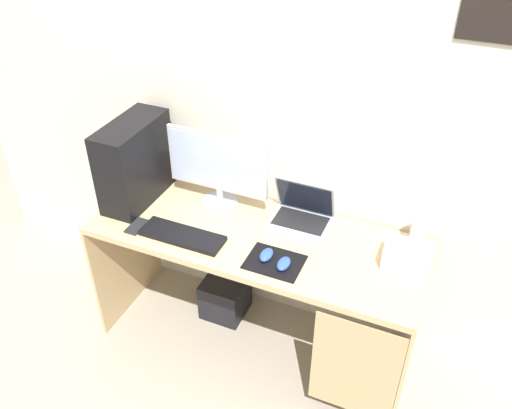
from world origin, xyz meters
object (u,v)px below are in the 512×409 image
Objects in this scene: pc_tower at (135,162)px; monitor at (218,168)px; mouse_right at (284,264)px; cell_phone at (137,226)px; laptop at (301,214)px; mouse_left at (266,255)px; speaker at (418,232)px; keyboard at (182,236)px; projector at (407,257)px; subwoofer at (225,296)px.

monitor is at bearing 15.79° from pc_tower.
mouse_right is 0.78m from cell_phone.
pc_tower is at bearing 166.60° from mouse_right.
mouse_left is (-0.05, -0.33, -0.03)m from laptop.
keyboard is at bearing -160.14° from speaker.
projector is (0.55, -0.13, 0.01)m from laptop.
pc_tower is 0.90m from laptop.
speaker is at bearing 3.21° from laptop.
monitor reaches higher than speaker.
cell_phone is (-0.69, -0.04, -0.02)m from mouse_left.
pc_tower is 2.23× the size of projector.
subwoofer is at bearing 11.05° from pc_tower.
mouse_right is at bearing -33.06° from subwoofer.
keyboard reaches higher than subwoofer.
projector is at bearing 12.04° from keyboard.
mouse_left is at bearing 165.26° from mouse_right.
monitor is at bearing -177.27° from speaker.
keyboard is at bearing -144.46° from laptop.
laptop is at bearing -176.79° from speaker.
mouse_right reaches higher than subwoofer.
mouse_left is (0.40, -0.31, -0.20)m from monitor.
keyboard is 0.43m from mouse_left.
keyboard reaches higher than cell_phone.
laptop is at bearing 35.54° from keyboard.
pc_tower reaches higher than keyboard.
projector is at bearing 18.50° from mouse_left.
projector reaches higher than mouse_left.
mouse_right is at bearing -155.91° from projector.
keyboard is at bearing 179.46° from mouse_right.
pc_tower reaches higher than mouse_right.
mouse_right is at bearing -83.37° from laptop.
speaker is 0.42× the size of keyboard.
keyboard is at bearing -177.36° from mouse_left.
laptop reaches higher than speaker.
subwoofer is at bearing -50.35° from monitor.
laptop reaches higher than cell_phone.
monitor is at bearing 173.64° from projector.
laptop is 0.33m from mouse_left.
pc_tower is at bearing -164.21° from monitor.
mouse_left is 1.00× the size of mouse_right.
monitor is 0.39m from keyboard.
subwoofer is (0.06, 0.30, -0.67)m from keyboard.
monitor is 1.02m from projector.
monitor is at bearing 50.75° from cell_phone.
pc_tower reaches higher than laptop.
speaker is 0.16m from projector.
projector is at bearing 24.09° from mouse_right.
mouse_right is (0.53, -0.00, 0.01)m from keyboard.
pc_tower reaches higher than speaker.
pc_tower is at bearing 166.75° from mouse_left.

